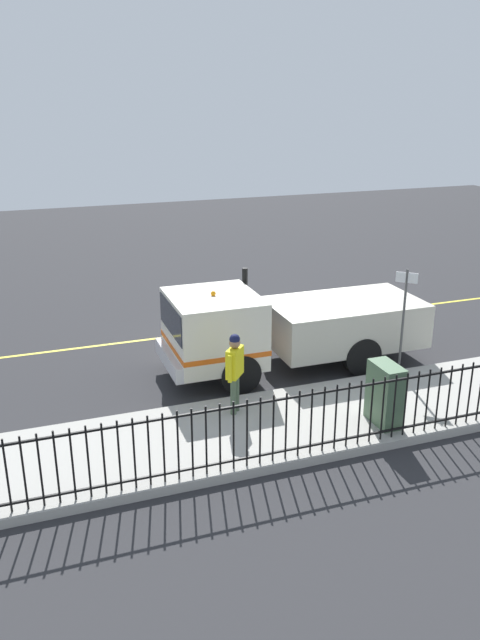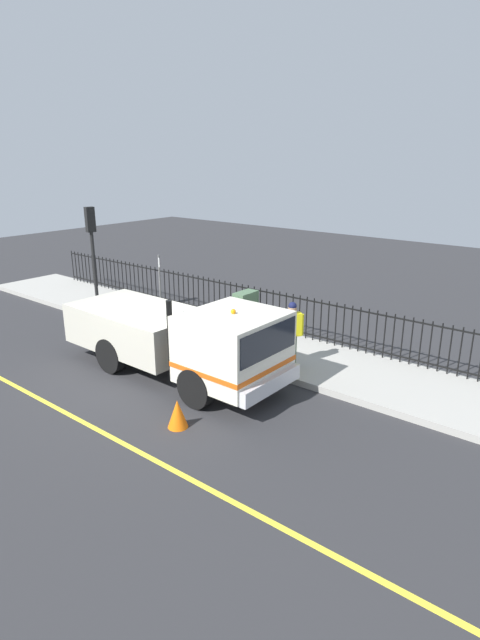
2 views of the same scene
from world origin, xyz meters
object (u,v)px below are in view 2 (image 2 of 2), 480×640
work_truck (185,336)px  traffic_cone (178,414)px  traffic_light_near (92,239)px  worker_standing (292,327)px  utility_cabinet (246,311)px  street_sign (160,287)px

work_truck → traffic_cone: size_ratio=10.44×
traffic_light_near → traffic_cone: 9.05m
worker_standing → utility_cabinet: (1.45, 2.71, -0.44)m
work_truck → street_sign: 3.07m
traffic_light_near → worker_standing: bearing=103.1°
traffic_light_near → utility_cabinet: bearing=119.2°
worker_standing → traffic_cone: 4.17m
traffic_cone → street_sign: street_sign is taller
work_truck → traffic_light_near: traffic_light_near is taller
work_truck → utility_cabinet: (3.60, 0.88, -0.36)m
worker_standing → traffic_cone: worker_standing is taller
traffic_light_near → traffic_cone: size_ratio=5.92×
traffic_light_near → utility_cabinet: 6.01m
utility_cabinet → traffic_cone: utility_cabinet is taller
traffic_light_near → utility_cabinet: (1.81, -5.37, -2.03)m
street_sign → worker_standing: bearing=-82.1°
utility_cabinet → traffic_cone: (-5.51, -2.49, -0.50)m
worker_standing → utility_cabinet: 3.10m
worker_standing → traffic_light_near: traffic_light_near is taller
worker_standing → street_sign: street_sign is taller
worker_standing → street_sign: 4.49m
worker_standing → traffic_light_near: 8.24m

